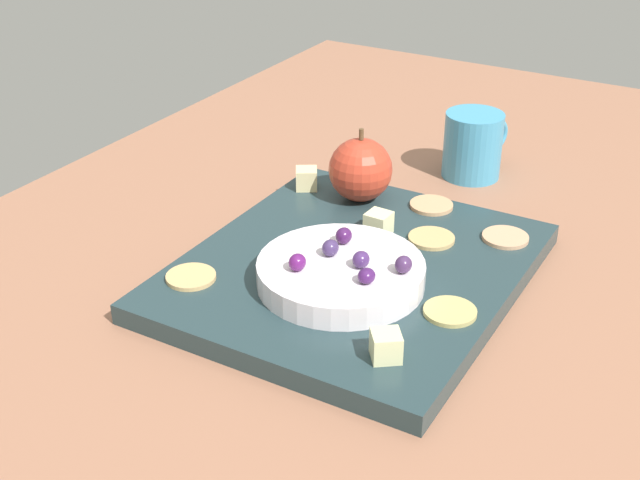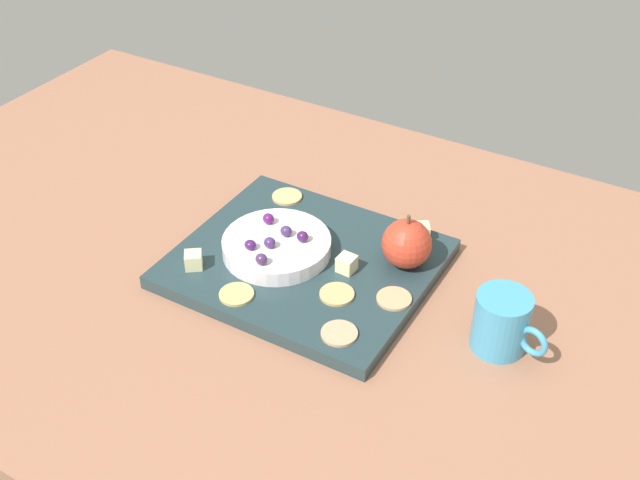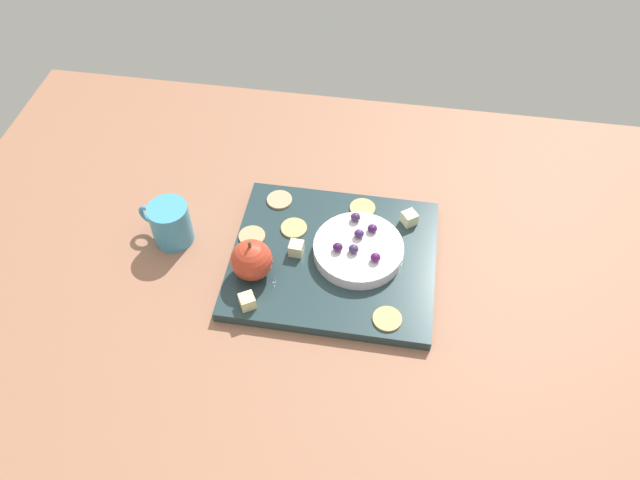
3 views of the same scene
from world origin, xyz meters
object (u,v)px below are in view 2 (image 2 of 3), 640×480
grape_0 (268,219)px  serving_dish (277,246)px  cracker_1 (394,299)px  cracker_4 (287,197)px  cheese_cube_2 (421,232)px  cracker_0 (337,294)px  grape_3 (286,231)px  cracker_2 (236,294)px  grape_2 (303,237)px  grape_5 (270,243)px  grape_1 (250,245)px  platter (305,263)px  cracker_3 (339,333)px  apple_whole (407,244)px  cheese_cube_1 (347,264)px  cheese_cube_0 (193,260)px  cup (502,323)px

grape_0 → serving_dish: bearing=-40.6°
cracker_1 → cracker_4: 27.75cm
cheese_cube_2 → serving_dish: bearing=-140.9°
cracker_0 → serving_dish: bearing=161.7°
grape_0 → grape_3: same height
cracker_2 → grape_0: grape_0 is taller
grape_2 → grape_5: 4.63cm
serving_dish → grape_1: bearing=-117.9°
grape_2 → grape_5: size_ratio=1.00×
platter → cracker_3: (11.48, -10.92, 1.19)cm
apple_whole → grape_1: size_ratio=4.10×
cracker_0 → grape_0: 16.31cm
cheese_cube_1 → cracker_0: bearing=-74.9°
platter → apple_whole: 14.43cm
cheese_cube_2 → grape_3: (-15.25, -11.57, 1.83)cm
cracker_3 → cheese_cube_2: bearing=88.9°
platter → cheese_cube_1: size_ratio=14.83×
cracker_1 → cracker_3: bearing=-108.0°
grape_3 → cracker_4: bearing=121.8°
cheese_cube_0 → grape_5: size_ratio=1.38×
serving_dish → grape_5: size_ratio=9.09×
platter → grape_3: (-3.34, 0.57, 3.97)cm
apple_whole → cup: 17.43cm
apple_whole → cracker_1: 8.41cm
apple_whole → grape_3: bearing=-161.8°
cheese_cube_0 → grape_2: bearing=41.3°
serving_dish → cracker_1: (18.48, -0.92, -0.91)cm
serving_dish → cup: (32.50, -0.15, 0.82)cm
grape_1 → cheese_cube_2: bearing=42.9°
cheese_cube_1 → grape_2: bearing=178.7°
cheese_cube_0 → cup: 41.33cm
cracker_3 → cracker_4: bearing=134.0°
cheese_cube_0 → cup: cup is taller
platter → cracker_2: 11.88cm
cracker_3 → grape_1: grape_1 is taller
cheese_cube_1 → cup: size_ratio=0.23×
cheese_cube_1 → cracker_0: 5.42cm
grape_5 → cracker_2: bearing=-88.4°
cracker_1 → cheese_cube_1: bearing=164.9°
grape_3 → cup: cup is taller
grape_0 → grape_5: same height
cracker_3 → grape_1: bearing=159.5°
cheese_cube_1 → cracker_4: cheese_cube_1 is taller
platter → grape_1: bearing=-143.3°
serving_dish → grape_2: bearing=23.6°
cheese_cube_0 → grape_2: 15.12cm
cracker_1 → grape_0: 21.97cm
apple_whole → grape_5: apple_whole is taller
cracker_1 → grape_3: (-17.80, 2.30, 2.78)cm
cracker_3 → grape_0: (-18.53, 12.70, 2.80)cm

